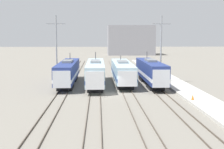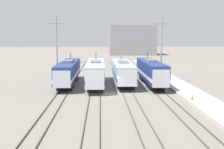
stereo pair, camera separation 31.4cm
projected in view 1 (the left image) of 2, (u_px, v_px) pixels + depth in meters
ground_plane at (112, 94)px, 44.42m from camera, size 400.00×400.00×0.00m
rail_pair_far_left at (62, 94)px, 44.10m from camera, size 1.51×120.00×0.15m
rail_pair_center_left at (95, 94)px, 44.30m from camera, size 1.51×120.00×0.15m
rail_pair_center_right at (128, 94)px, 44.51m from camera, size 1.51×120.00×0.15m
rail_pair_far_right at (161, 93)px, 44.72m from camera, size 1.51×120.00×0.15m
locomotive_far_left at (68, 72)px, 52.80m from camera, size 2.79×19.16×5.21m
locomotive_center_left at (95, 73)px, 51.48m from camera, size 2.87×19.14×5.44m
locomotive_center_right at (123, 72)px, 54.12m from camera, size 3.11×19.21×4.58m
locomotive_far_right at (151, 72)px, 52.90m from camera, size 2.75×18.54×5.46m
catenary_tower_left at (56, 48)px, 53.27m from camera, size 3.20×0.27×11.75m
catenary_tower_right at (161, 48)px, 54.06m from camera, size 3.20×0.27×11.75m
platform at (190, 93)px, 44.89m from camera, size 4.00×120.00×0.33m
traffic_cone at (193, 97)px, 38.91m from camera, size 0.35×0.35×0.66m
depot_building at (130, 40)px, 138.94m from camera, size 20.22×14.11×12.87m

